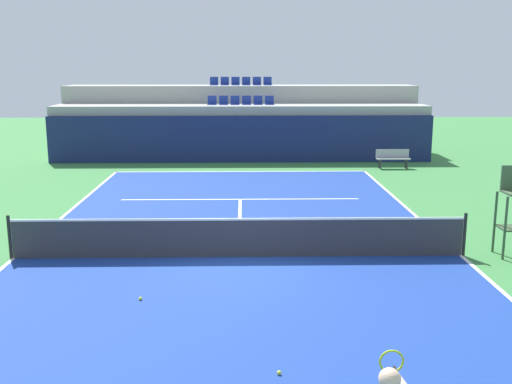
{
  "coord_description": "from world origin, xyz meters",
  "views": [
    {
      "loc": [
        0.12,
        -13.98,
        4.59
      ],
      "look_at": [
        0.46,
        2.0,
        1.2
      ],
      "focal_mm": 42.18,
      "sensor_mm": 36.0,
      "label": 1
    }
  ],
  "objects_px": {
    "tennis_ball_0": "(140,298)",
    "tennis_ball_1": "(279,373)",
    "tennis_net": "(239,237)",
    "player_bench": "(393,157)"
  },
  "relations": [
    {
      "from": "tennis_ball_0",
      "to": "player_bench",
      "type": "bearing_deg",
      "value": 60.28
    },
    {
      "from": "tennis_ball_1",
      "to": "tennis_net",
      "type": "bearing_deg",
      "value": 96.44
    },
    {
      "from": "tennis_ball_0",
      "to": "tennis_ball_1",
      "type": "relative_size",
      "value": 1.0
    },
    {
      "from": "tennis_net",
      "to": "tennis_ball_1",
      "type": "relative_size",
      "value": 167.88
    },
    {
      "from": "tennis_ball_0",
      "to": "tennis_ball_1",
      "type": "height_order",
      "value": "same"
    },
    {
      "from": "tennis_ball_1",
      "to": "tennis_ball_0",
      "type": "bearing_deg",
      "value": 130.8
    },
    {
      "from": "player_bench",
      "to": "tennis_ball_1",
      "type": "bearing_deg",
      "value": -108.67
    },
    {
      "from": "tennis_ball_1",
      "to": "player_bench",
      "type": "bearing_deg",
      "value": 71.33
    },
    {
      "from": "tennis_net",
      "to": "player_bench",
      "type": "bearing_deg",
      "value": 61.64
    },
    {
      "from": "tennis_ball_0",
      "to": "tennis_ball_1",
      "type": "xyz_separation_m",
      "value": [
        2.58,
        -2.99,
        0.0
      ]
    }
  ]
}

